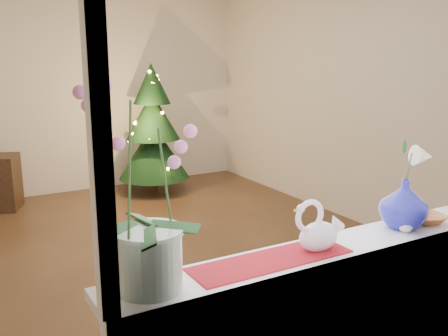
{
  "coord_description": "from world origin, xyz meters",
  "views": [
    {
      "loc": [
        -1.48,
        -3.9,
        1.73
      ],
      "look_at": [
        -0.04,
        -1.4,
        1.07
      ],
      "focal_mm": 40.0,
      "sensor_mm": 36.0,
      "label": 1
    }
  ],
  "objects_px": {
    "paperweight": "(406,226)",
    "amber_dish": "(427,219)",
    "blue_vase": "(404,200)",
    "orchid_pot": "(147,188)",
    "swan": "(319,226)",
    "xmas_tree": "(153,129)"
  },
  "relations": [
    {
      "from": "paperweight",
      "to": "amber_dish",
      "type": "distance_m",
      "value": 0.21
    },
    {
      "from": "blue_vase",
      "to": "amber_dish",
      "type": "relative_size",
      "value": 1.8
    },
    {
      "from": "blue_vase",
      "to": "paperweight",
      "type": "relative_size",
      "value": 4.06
    },
    {
      "from": "orchid_pot",
      "to": "blue_vase",
      "type": "xyz_separation_m",
      "value": [
        1.29,
        -0.0,
        -0.23
      ]
    },
    {
      "from": "orchid_pot",
      "to": "paperweight",
      "type": "xyz_separation_m",
      "value": [
        1.25,
        -0.06,
        -0.34
      ]
    },
    {
      "from": "swan",
      "to": "orchid_pot",
      "type": "bearing_deg",
      "value": 171.73
    },
    {
      "from": "swan",
      "to": "xmas_tree",
      "type": "distance_m",
      "value": 4.44
    },
    {
      "from": "amber_dish",
      "to": "xmas_tree",
      "type": "relative_size",
      "value": 0.09
    },
    {
      "from": "orchid_pot",
      "to": "swan",
      "type": "relative_size",
      "value": 2.89
    },
    {
      "from": "paperweight",
      "to": "orchid_pot",
      "type": "bearing_deg",
      "value": 177.48
    },
    {
      "from": "xmas_tree",
      "to": "orchid_pot",
      "type": "bearing_deg",
      "value": -112.05
    },
    {
      "from": "paperweight",
      "to": "xmas_tree",
      "type": "bearing_deg",
      "value": 83.5
    },
    {
      "from": "blue_vase",
      "to": "paperweight",
      "type": "distance_m",
      "value": 0.12
    },
    {
      "from": "swan",
      "to": "amber_dish",
      "type": "distance_m",
      "value": 0.7
    },
    {
      "from": "blue_vase",
      "to": "paperweight",
      "type": "xyz_separation_m",
      "value": [
        -0.04,
        -0.05,
        -0.1
      ]
    },
    {
      "from": "paperweight",
      "to": "amber_dish",
      "type": "bearing_deg",
      "value": 11.93
    },
    {
      "from": "orchid_pot",
      "to": "blue_vase",
      "type": "height_order",
      "value": "orchid_pot"
    },
    {
      "from": "paperweight",
      "to": "xmas_tree",
      "type": "distance_m",
      "value": 4.39
    },
    {
      "from": "blue_vase",
      "to": "amber_dish",
      "type": "distance_m",
      "value": 0.2
    },
    {
      "from": "blue_vase",
      "to": "xmas_tree",
      "type": "xyz_separation_m",
      "value": [
        0.45,
        4.31,
        -0.24
      ]
    },
    {
      "from": "swan",
      "to": "paperweight",
      "type": "xyz_separation_m",
      "value": [
        0.49,
        -0.04,
        -0.07
      ]
    },
    {
      "from": "swan",
      "to": "amber_dish",
      "type": "xyz_separation_m",
      "value": [
        0.69,
        0.0,
        -0.09
      ]
    }
  ]
}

